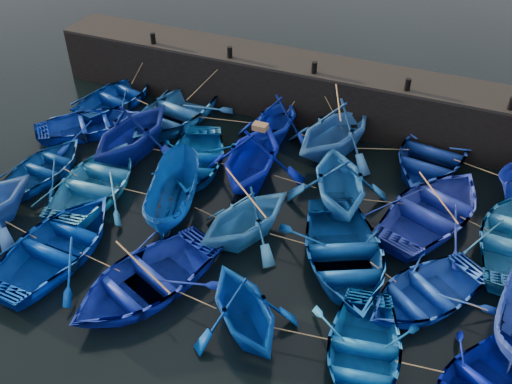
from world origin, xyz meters
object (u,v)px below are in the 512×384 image
at_px(boat_0, 118,96).
at_px(boat_8, 195,159).
at_px(wooden_crate, 260,127).
at_px(boat_13, 46,166).

xyz_separation_m(boat_0, boat_8, (5.93, -3.28, 0.01)).
distance_m(boat_0, wooden_crate, 9.52).
bearing_deg(boat_0, boat_8, 162.99).
relative_size(boat_8, boat_13, 1.16).
xyz_separation_m(boat_0, boat_13, (0.56, -5.98, -0.06)).
height_order(boat_0, boat_8, boat_8).
xyz_separation_m(boat_8, wooden_crate, (2.79, 0.12, 2.12)).
bearing_deg(boat_0, boat_13, 107.35).
relative_size(boat_8, wooden_crate, 8.89).
relative_size(boat_0, boat_13, 1.14).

